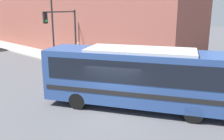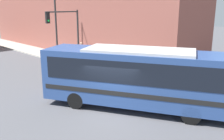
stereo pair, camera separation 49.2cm
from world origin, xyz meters
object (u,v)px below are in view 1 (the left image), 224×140
fire_hydrant (141,76)px  traffic_light_pole (65,28)px  parking_meter (71,54)px  pedestrian_near_corner (79,51)px  street_lamp (50,18)px  city_bus (140,75)px

fire_hydrant → traffic_light_pole: traffic_light_pole is taller
parking_meter → pedestrian_near_corner: bearing=20.0°
traffic_light_pole → street_lamp: size_ratio=0.70×
parking_meter → street_lamp: street_lamp is taller
parking_meter → street_lamp: size_ratio=0.20×
traffic_light_pole → parking_meter: bearing=32.1°
traffic_light_pole → street_lamp: bearing=75.3°
city_bus → parking_meter: size_ratio=7.22×
fire_hydrant → street_lamp: size_ratio=0.11×
fire_hydrant → pedestrian_near_corner: (1.36, 8.68, 0.58)m
street_lamp → fire_hydrant: bearing=-89.8°
city_bus → street_lamp: bearing=48.2°
fire_hydrant → parking_meter: 8.21m
traffic_light_pole → parking_meter: 2.75m
traffic_light_pole → parking_meter: traffic_light_pole is taller
city_bus → parking_meter: city_bus is taller
city_bus → traffic_light_pole: traffic_light_pole is taller
city_bus → traffic_light_pole: size_ratio=2.06×
parking_meter → fire_hydrant: bearing=-90.0°
traffic_light_pole → pedestrian_near_corner: bearing=25.5°
fire_hydrant → street_lamp: street_lamp is taller
street_lamp → pedestrian_near_corner: bearing=-61.8°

